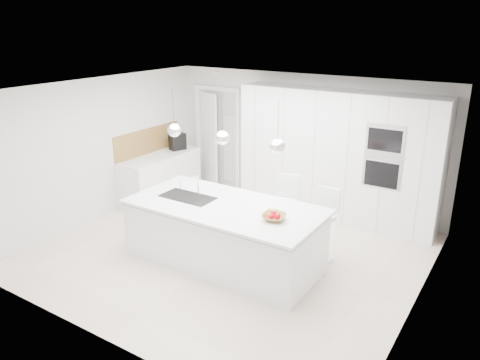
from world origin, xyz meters
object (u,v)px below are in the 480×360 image
Objects in this scene: bar_stool_right at (323,226)px; island_base at (224,236)px; espresso_machine at (177,142)px; bar_stool_left at (285,211)px; fruit_bowl at (274,217)px.

island_base is at bearing -144.75° from bar_stool_right.
bar_stool_right is (3.72, -1.17, -0.52)m from espresso_machine.
bar_stool_left is at bearing 65.44° from island_base.
island_base is 2.47× the size of bar_stool_left.
espresso_machine is at bearing 148.46° from fruit_bowl.
espresso_machine is at bearing 141.30° from island_base.
island_base is at bearing -129.39° from bar_stool_left.
fruit_bowl reaches higher than island_base.
fruit_bowl is 0.29× the size of bar_stool_right.
fruit_bowl is 0.28× the size of bar_stool_left.
bar_stool_left is (0.47, 1.02, 0.14)m from island_base.
island_base is 2.54× the size of bar_stool_right.
bar_stool_left is 0.74m from bar_stool_right.
espresso_machine is (-3.38, 2.07, 0.13)m from fruit_bowl.
espresso_machine is 3.93m from bar_stool_right.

